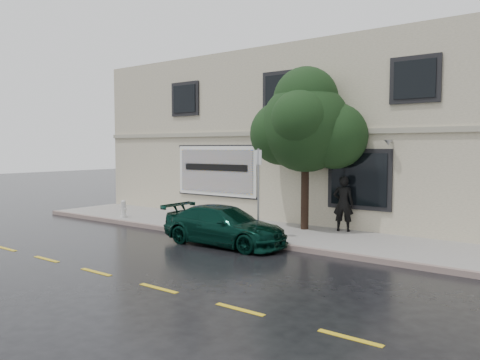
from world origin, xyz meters
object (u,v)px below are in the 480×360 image
Objects in this scene: fire_hydrant at (124,209)px; car at (224,226)px; street_tree at (306,127)px; pedestrian at (343,204)px.

car is at bearing -4.23° from fire_hydrant.
street_tree is 8.32m from fire_hydrant.
pedestrian is 2.95m from street_tree.
street_tree is (1.04, 3.25, 3.14)m from car.
street_tree is (-1.26, -0.44, 2.63)m from pedestrian.
street_tree is 7.13× the size of fire_hydrant.
car is at bearing -107.80° from street_tree.
pedestrian is at bearing 19.23° from street_tree.
car is 4.38m from pedestrian.
pedestrian is 2.64× the size of fire_hydrant.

